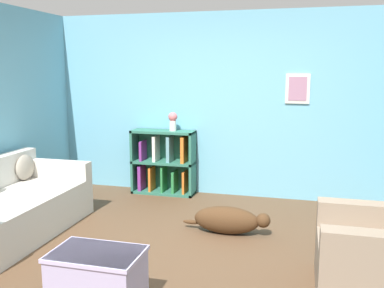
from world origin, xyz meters
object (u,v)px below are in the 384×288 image
bookshelf (164,163)px  coffee_table (98,279)px  dog (228,220)px  couch (5,209)px  vase (173,120)px

bookshelf → coffee_table: size_ratio=1.37×
coffee_table → dog: bearing=68.7°
couch → coffee_table: size_ratio=2.88×
couch → vase: size_ratio=7.37×
coffee_table → bookshelf: bearing=99.3°
coffee_table → dog: coffee_table is taller
bookshelf → vase: bearing=-7.8°
couch → bookshelf: bearing=60.5°
coffee_table → vase: bearing=96.7°
couch → coffee_table: 1.97m
vase → dog: bearing=-51.4°
bookshelf → coffee_table: bearing=-80.7°
bookshelf → vase: 0.65m
dog → bookshelf: bearing=131.9°
couch → vase: 2.51m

